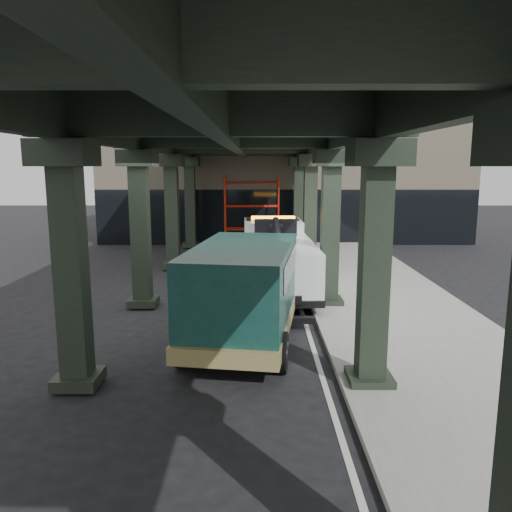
{
  "coord_description": "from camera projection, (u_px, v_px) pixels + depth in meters",
  "views": [
    {
      "loc": [
        0.28,
        -13.66,
        4.5
      ],
      "look_at": [
        0.26,
        1.9,
        1.7
      ],
      "focal_mm": 35.0,
      "sensor_mm": 36.0,
      "label": 1
    }
  ],
  "objects": [
    {
      "name": "viaduct",
      "position": [
        235.0,
        135.0,
        15.25
      ],
      "size": [
        7.4,
        32.0,
        6.4
      ],
      "color": "black",
      "rests_on": "ground"
    },
    {
      "name": "building",
      "position": [
        282.0,
        174.0,
        33.22
      ],
      "size": [
        22.0,
        10.0,
        8.0
      ],
      "primitive_type": "cube",
      "color": "#C6B793",
      "rests_on": "ground"
    },
    {
      "name": "towed_van",
      "position": [
        246.0,
        288.0,
        12.94
      ],
      "size": [
        3.28,
        6.59,
        2.56
      ],
      "rotation": [
        0.0,
        0.0,
        -0.14
      ],
      "color": "#103A33",
      "rests_on": "ground"
    },
    {
      "name": "sidewalk",
      "position": [
        386.0,
        305.0,
        16.2
      ],
      "size": [
        5.0,
        40.0,
        0.15
      ],
      "primitive_type": "cube",
      "color": "gray",
      "rests_on": "ground"
    },
    {
      "name": "ground",
      "position": [
        247.0,
        326.0,
        14.25
      ],
      "size": [
        90.0,
        90.0,
        0.0
      ],
      "primitive_type": "plane",
      "color": "black",
      "rests_on": "ground"
    },
    {
      "name": "lane_stripe",
      "position": [
        300.0,
        307.0,
        16.21
      ],
      "size": [
        0.12,
        38.0,
        0.01
      ],
      "primitive_type": "cube",
      "color": "silver",
      "rests_on": "ground"
    },
    {
      "name": "tow_truck",
      "position": [
        276.0,
        254.0,
        18.36
      ],
      "size": [
        2.65,
        8.25,
        2.68
      ],
      "rotation": [
        0.0,
        0.0,
        0.03
      ],
      "color": "black",
      "rests_on": "ground"
    },
    {
      "name": "scaffolding",
      "position": [
        252.0,
        209.0,
        28.28
      ],
      "size": [
        3.08,
        0.88,
        4.0
      ],
      "color": "red",
      "rests_on": "ground"
    }
  ]
}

